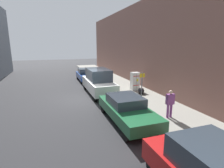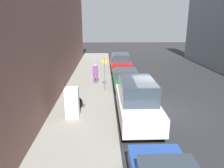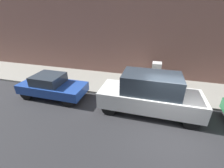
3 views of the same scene
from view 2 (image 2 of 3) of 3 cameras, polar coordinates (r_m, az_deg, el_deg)
name	(u,v)px [view 2 (image 2 of 3)]	position (r m, az deg, el deg)	size (l,w,h in m)	color
ground_plane	(155,112)	(12.83, 11.27, -7.11)	(80.00, 80.00, 0.00)	#28282B
sidewalk_slab	(84,112)	(12.52, -7.44, -7.17)	(3.60, 44.00, 0.14)	gray
building_facade_near	(24,39)	(12.16, -21.93, 10.86)	(2.10, 39.60, 8.23)	#7F564C
discarded_refrigerator	(72,102)	(11.54, -10.36, -4.76)	(0.69, 0.63, 1.60)	white
manhole_cover	(79,105)	(13.22, -8.54, -5.55)	(0.70, 0.70, 0.02)	#47443F
street_sign_post	(105,73)	(15.42, -1.93, 2.92)	(0.36, 0.07, 2.34)	slate
trash_bag	(78,102)	(13.03, -8.84, -4.69)	(0.53, 0.53, 0.53)	black
pedestrian_walking_far	(95,72)	(17.41, -4.34, 3.07)	(0.46, 0.22, 1.59)	#7A3D7F
parked_van_white	(137,101)	(11.24, 6.55, -4.39)	(1.90, 5.13, 2.16)	silver
parked_sedan_green	(126,78)	(16.97, 3.61, 1.69)	(1.88, 4.79, 1.42)	#1E6038
parked_suv_red	(120,62)	(22.54, 2.20, 5.80)	(1.95, 4.49, 1.74)	red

